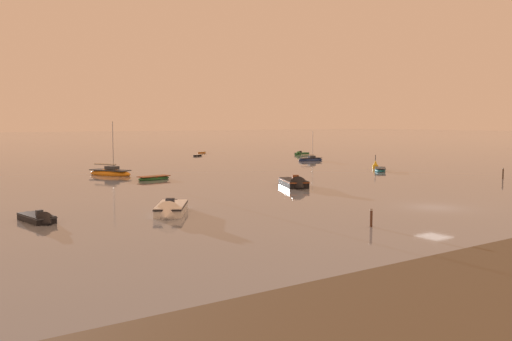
% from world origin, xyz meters
% --- Properties ---
extents(ground_plane, '(800.00, 800.00, 0.00)m').
position_xyz_m(ground_plane, '(0.00, 0.00, 0.00)').
color(ground_plane, gray).
extents(motorboat_moored_2, '(5.01, 6.14, 2.05)m').
position_xyz_m(motorboat_moored_2, '(-20.04, 9.36, 0.28)').
color(motorboat_moored_2, white).
rests_on(motorboat_moored_2, ground).
extents(rowboat_moored_0, '(3.14, 2.29, 0.47)m').
position_xyz_m(rowboat_moored_0, '(18.11, 74.22, 0.13)').
color(rowboat_moored_0, black).
rests_on(rowboat_moored_0, ground).
extents(motorboat_moored_3, '(2.09, 4.37, 1.44)m').
position_xyz_m(motorboat_moored_3, '(-29.14, 11.74, 0.20)').
color(motorboat_moored_3, black).
rests_on(motorboat_moored_3, ground).
extents(sailboat_moored_0, '(5.11, 7.02, 7.66)m').
position_xyz_m(sailboat_moored_0, '(-12.40, 43.36, 0.33)').
color(sailboat_moored_0, orange).
rests_on(sailboat_moored_0, ground).
extents(sailboat_moored_1, '(5.32, 2.32, 5.76)m').
position_xyz_m(sailboat_moored_1, '(28.40, 49.24, 0.25)').
color(sailboat_moored_1, navy).
rests_on(sailboat_moored_1, ground).
extents(rowboat_moored_1, '(4.56, 2.08, 0.69)m').
position_xyz_m(rowboat_moored_1, '(-10.00, 34.48, 0.19)').
color(rowboat_moored_1, '#23602D').
rests_on(rowboat_moored_1, ground).
extents(rowboat_moored_2, '(4.36, 4.27, 0.72)m').
position_xyz_m(rowboat_moored_2, '(22.56, 26.67, 0.20)').
color(rowboat_moored_2, '#197084').
rests_on(rowboat_moored_2, ground).
extents(motorboat_moored_4, '(4.51, 6.58, 2.14)m').
position_xyz_m(motorboat_moored_4, '(-0.39, 18.14, 0.29)').
color(motorboat_moored_4, black).
rests_on(motorboat_moored_4, ground).
extents(motorboat_moored_5, '(4.32, 2.35, 1.41)m').
position_xyz_m(motorboat_moored_5, '(38.44, 64.45, 0.19)').
color(motorboat_moored_5, '#23602D').
rests_on(motorboat_moored_5, ground).
extents(rowboat_moored_3, '(3.34, 2.64, 0.51)m').
position_xyz_m(rowboat_moored_3, '(24.30, 83.38, 0.14)').
color(rowboat_moored_3, orange).
rests_on(rowboat_moored_3, ground).
extents(channel_buoy, '(0.90, 0.90, 2.30)m').
position_xyz_m(channel_buoy, '(25.50, 30.37, 0.46)').
color(channel_buoy, gold).
rests_on(channel_buoy, ground).
extents(mooring_post_near, '(0.22, 0.22, 1.54)m').
position_xyz_m(mooring_post_near, '(27.03, 10.06, 0.67)').
color(mooring_post_near, '#463323').
rests_on(mooring_post_near, ground).
extents(mooring_post_left, '(0.22, 0.22, 1.38)m').
position_xyz_m(mooring_post_left, '(-10.82, -2.99, 0.60)').
color(mooring_post_left, '#513323').
rests_on(mooring_post_left, ground).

